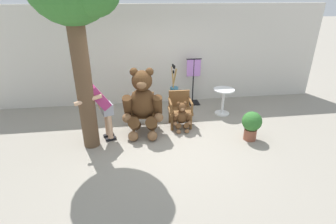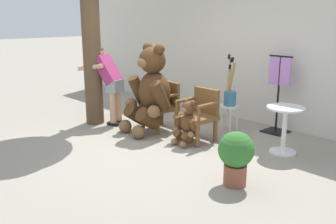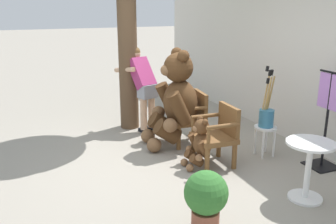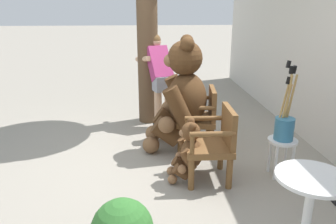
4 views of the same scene
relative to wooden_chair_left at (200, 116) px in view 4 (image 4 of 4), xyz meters
name	(u,v)px [view 4 (image 4 of 4)]	position (x,y,z in m)	size (l,w,h in m)	color
ground_plane	(152,162)	(0.45, -0.69, -0.46)	(60.00, 60.00, 0.00)	gray
wooden_chair_left	(200,116)	(0.00, 0.00, 0.00)	(0.61, 0.58, 0.86)	brown
wooden_chair_right	(213,142)	(0.90, 0.00, 0.00)	(0.57, 0.53, 0.86)	brown
teddy_bear_large	(181,95)	(-0.02, -0.26, 0.30)	(0.95, 0.93, 1.57)	#4C3019
teddy_bear_small	(188,151)	(0.90, -0.28, -0.10)	(0.44, 0.41, 0.73)	brown
person_visitor	(160,73)	(-0.94, -0.50, 0.44)	(0.76, 0.65, 1.50)	black
white_stool	(282,148)	(0.89, 0.82, -0.11)	(0.34, 0.34, 0.46)	white
brush_bucket	(285,124)	(0.89, 0.82, 0.19)	(0.22, 0.22, 0.91)	teal
round_side_table	(308,207)	(2.18, 0.48, -0.01)	(0.56, 0.56, 0.72)	white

